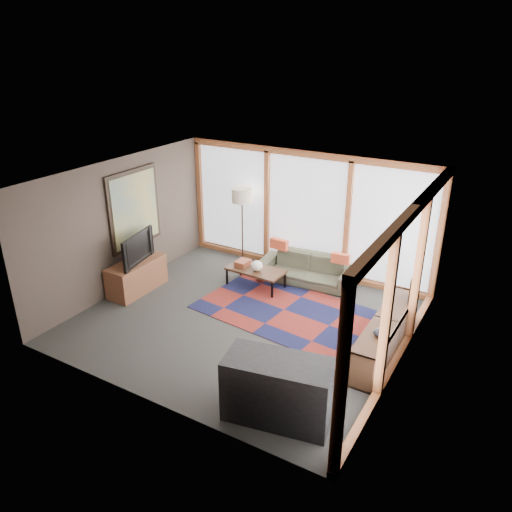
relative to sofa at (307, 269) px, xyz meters
The scene contains 17 objects.
ground 2.00m from the sofa, 99.08° to the right, with size 5.50×5.50×0.00m, color #2C2D2A.
room_envelope 1.88m from the sofa, 82.51° to the right, with size 5.52×5.02×2.62m.
rug 1.32m from the sofa, 84.07° to the right, with size 3.06×1.97×0.01m, color maroon.
sofa is the anchor object (origin of this frame).
pillow_left 0.79m from the sofa, behind, with size 0.40×0.12×0.22m, color #CA4829.
pillow_right 0.79m from the sofa, ahead, with size 0.36×0.11×0.20m, color #CA4829.
floor_lamp 1.75m from the sofa, behind, with size 0.43×0.43×1.72m, color #322017, non-canonical shape.
coffee_table 1.08m from the sofa, 138.97° to the right, with size 1.15×0.58×0.38m, color #312111, non-canonical shape.
book_stack 1.33m from the sofa, 149.24° to the right, with size 0.24×0.30×0.10m, color brown.
vase 1.09m from the sofa, 135.17° to the right, with size 0.24×0.24×0.21m, color silver.
bookshelf 2.67m from the sofa, 37.37° to the right, with size 0.43×2.34×0.59m, color #312111, non-canonical shape.
bowl_a 3.06m from the sofa, 44.62° to the right, with size 0.22×0.22×0.11m, color black.
bowl_b 2.80m from the sofa, 39.76° to the right, with size 0.14×0.14×0.07m, color black.
shelf_picture 2.46m from the sofa, 19.86° to the right, with size 0.04×0.32×0.43m, color black.
tv_console 3.43m from the sofa, 143.45° to the right, with size 0.52×1.24×0.62m, color brown.
television 3.49m from the sofa, 143.18° to the right, with size 1.05×0.14×0.60m, color black.
bar_counter 4.07m from the sofa, 70.48° to the right, with size 1.40×0.65×0.89m, color black.
Camera 1 is at (4.06, -6.54, 4.63)m, focal length 35.00 mm.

